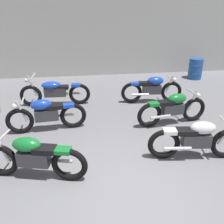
{
  "coord_description": "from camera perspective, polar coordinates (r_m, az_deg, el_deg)",
  "views": [
    {
      "loc": [
        -0.73,
        -3.05,
        3.02
      ],
      "look_at": [
        0.0,
        2.24,
        0.55
      ],
      "focal_mm": 38.75,
      "sensor_mm": 36.0,
      "label": 1
    }
  ],
  "objects": [
    {
      "name": "ground_plane",
      "position": [
        4.36,
        4.25,
        -19.16
      ],
      "size": [
        60.0,
        60.0,
        0.0
      ],
      "primitive_type": "plane",
      "color": "gray"
    },
    {
      "name": "motorcycle_left_row_2",
      "position": [
        7.75,
        -13.38,
        4.78
      ],
      "size": [
        2.17,
        0.68,
        0.97
      ],
      "color": "black",
      "rests_on": "ground"
    },
    {
      "name": "oil_drum",
      "position": [
        10.84,
        19.09,
        9.64
      ],
      "size": [
        0.59,
        0.59,
        0.85
      ],
      "color": "#23519E",
      "rests_on": "ground"
    },
    {
      "name": "motorcycle_right_row_1",
      "position": [
        6.53,
        14.2,
        0.93
      ],
      "size": [
        1.97,
        0.57,
        0.88
      ],
      "color": "black",
      "rests_on": "ground"
    },
    {
      "name": "back_wall",
      "position": [
        10.65,
        -4.07,
        18.19
      ],
      "size": [
        13.14,
        0.24,
        3.6
      ],
      "primitive_type": "cube",
      "color": "#B2B2AD",
      "rests_on": "ground"
    },
    {
      "name": "motorcycle_right_row_2",
      "position": [
        7.86,
        9.44,
        5.47
      ],
      "size": [
        1.97,
        0.48,
        0.88
      ],
      "color": "black",
      "rests_on": "ground"
    },
    {
      "name": "motorcycle_left_row_0",
      "position": [
        4.65,
        -18.07,
        -10.01
      ],
      "size": [
        1.94,
        0.65,
        0.88
      ],
      "color": "black",
      "rests_on": "ground"
    },
    {
      "name": "motorcycle_left_row_1",
      "position": [
        6.22,
        -15.26,
        -0.42
      ],
      "size": [
        1.97,
        0.52,
        0.88
      ],
      "color": "black",
      "rests_on": "ground"
    },
    {
      "name": "motorcycle_right_row_0",
      "position": [
        5.24,
        19.34,
        -5.99
      ],
      "size": [
        1.97,
        0.48,
        0.88
      ],
      "color": "black",
      "rests_on": "ground"
    }
  ]
}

